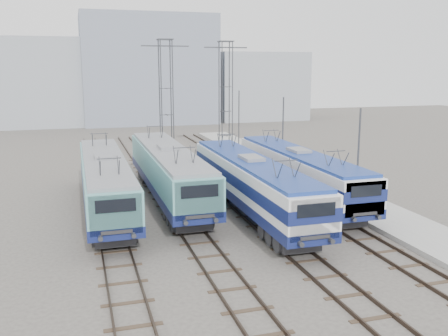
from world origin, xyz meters
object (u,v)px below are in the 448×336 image
at_px(locomotive_center_left, 169,170).
at_px(mast_mid, 283,138).
at_px(mast_front, 358,164).
at_px(mast_rear, 239,123).
at_px(locomotive_far_left, 105,180).
at_px(catenary_tower_east, 226,95).
at_px(catenary_tower_west, 166,98).
at_px(locomotive_center_right, 252,181).
at_px(locomotive_far_right, 299,170).

xyz_separation_m(locomotive_center_left, mast_mid, (10.85, 4.98, 1.16)).
bearing_deg(mast_front, locomotive_center_left, 147.10).
distance_m(locomotive_center_left, mast_rear, 20.18).
relative_size(locomotive_far_left, catenary_tower_east, 1.50).
bearing_deg(catenary_tower_west, mast_mid, -42.93).
relative_size(catenary_tower_east, mast_mid, 1.71).
xyz_separation_m(locomotive_far_left, locomotive_center_right, (9.00, -3.42, 0.07)).
xyz_separation_m(catenary_tower_west, mast_mid, (8.60, -8.00, -3.14)).
distance_m(locomotive_center_right, catenary_tower_east, 20.84).
bearing_deg(locomotive_center_left, locomotive_far_left, -161.22).
distance_m(locomotive_center_left, catenary_tower_east, 17.87).
height_order(locomotive_far_left, locomotive_far_right, locomotive_far_left).
relative_size(locomotive_center_left, locomotive_far_right, 1.07).
bearing_deg(mast_front, catenary_tower_west, 113.27).
relative_size(locomotive_far_right, mast_rear, 2.51).
height_order(locomotive_far_left, catenary_tower_west, catenary_tower_west).
relative_size(catenary_tower_west, mast_mid, 1.71).
bearing_deg(catenary_tower_east, mast_mid, -78.14).
bearing_deg(catenary_tower_west, locomotive_center_right, -82.85).
relative_size(locomotive_far_left, catenary_tower_west, 1.50).
bearing_deg(catenary_tower_east, locomotive_center_left, -120.29).
distance_m(locomotive_center_left, mast_mid, 11.99).
bearing_deg(catenary_tower_west, catenary_tower_east, 17.10).
bearing_deg(mast_rear, catenary_tower_east, -136.40).
distance_m(locomotive_center_left, mast_front, 12.98).
distance_m(locomotive_far_right, catenary_tower_west, 17.36).
xyz_separation_m(locomotive_far_right, mast_front, (1.85, -4.62, 1.26)).
height_order(locomotive_center_right, mast_mid, mast_mid).
xyz_separation_m(catenary_tower_west, mast_rear, (8.60, 4.00, -3.14)).
relative_size(catenary_tower_west, mast_rear, 1.71).
bearing_deg(mast_rear, mast_front, -90.00).
relative_size(locomotive_far_left, locomotive_center_right, 0.99).
bearing_deg(catenary_tower_west, locomotive_far_left, -114.95).
relative_size(locomotive_far_right, mast_mid, 2.51).
xyz_separation_m(mast_mid, mast_rear, (0.00, 12.00, 0.00)).
bearing_deg(locomotive_far_right, locomotive_center_right, -150.37).
xyz_separation_m(catenary_tower_east, mast_front, (2.10, -22.00, -3.14)).
bearing_deg(locomotive_far_left, mast_rear, 50.33).
bearing_deg(locomotive_far_left, locomotive_far_right, -3.67).
bearing_deg(locomotive_far_right, locomotive_center_left, 165.10).
xyz_separation_m(catenary_tower_east, mast_rear, (2.10, 2.00, -3.14)).
relative_size(locomotive_far_right, catenary_tower_west, 1.46).
bearing_deg(locomotive_far_left, catenary_tower_west, 65.05).
height_order(locomotive_center_left, mast_rear, mast_rear).
relative_size(catenary_tower_east, mast_front, 1.71).
distance_m(catenary_tower_east, mast_rear, 4.28).
bearing_deg(catenary_tower_east, locomotive_far_right, -89.18).
bearing_deg(locomotive_far_left, catenary_tower_east, 51.25).
bearing_deg(locomotive_center_left, locomotive_far_right, -14.90).
distance_m(locomotive_far_left, mast_front, 16.35).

